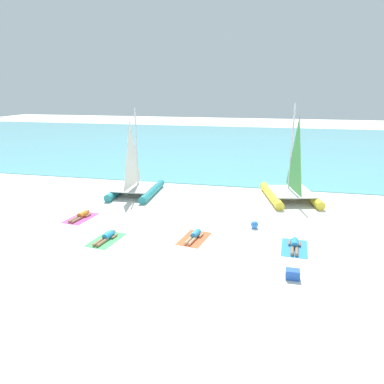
{
  "coord_description": "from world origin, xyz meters",
  "views": [
    {
      "loc": [
        4.04,
        -13.42,
        6.72
      ],
      "look_at": [
        0.0,
        4.75,
        1.2
      ],
      "focal_mm": 32.94,
      "sensor_mm": 36.0,
      "label": 1
    }
  ],
  "objects_px": {
    "sunbather_center_left": "(107,237)",
    "towel_rightmost": "(294,248)",
    "sailboat_yellow": "(291,186)",
    "towel_center_left": "(106,240)",
    "sunbather_leftmost": "(81,215)",
    "beach_ball": "(255,225)",
    "towel_leftmost": "(81,218)",
    "cooler_box": "(293,274)",
    "towel_center_right": "(194,239)",
    "sunbather_rightmost": "(295,245)",
    "sailboat_teal": "(135,182)",
    "sunbather_center_right": "(195,236)"
  },
  "relations": [
    {
      "from": "towel_leftmost",
      "to": "sunbather_center_left",
      "type": "relative_size",
      "value": 1.21
    },
    {
      "from": "sunbather_center_left",
      "to": "beach_ball",
      "type": "height_order",
      "value": "beach_ball"
    },
    {
      "from": "sunbather_rightmost",
      "to": "towel_leftmost",
      "type": "bearing_deg",
      "value": 176.83
    },
    {
      "from": "towel_leftmost",
      "to": "sunbather_rightmost",
      "type": "bearing_deg",
      "value": -6.55
    },
    {
      "from": "sunbather_center_right",
      "to": "towel_rightmost",
      "type": "xyz_separation_m",
      "value": [
        4.48,
        -0.1,
        -0.13
      ]
    },
    {
      "from": "towel_center_left",
      "to": "sunbather_rightmost",
      "type": "bearing_deg",
      "value": 7.11
    },
    {
      "from": "sunbather_leftmost",
      "to": "sunbather_rightmost",
      "type": "xyz_separation_m",
      "value": [
        11.0,
        -1.33,
        0.0
      ]
    },
    {
      "from": "towel_rightmost",
      "to": "cooler_box",
      "type": "xyz_separation_m",
      "value": [
        -0.22,
        -2.67,
        0.17
      ]
    },
    {
      "from": "towel_rightmost",
      "to": "towel_leftmost",
      "type": "bearing_deg",
      "value": 173.11
    },
    {
      "from": "sailboat_yellow",
      "to": "sunbather_leftmost",
      "type": "bearing_deg",
      "value": -165.61
    },
    {
      "from": "towel_leftmost",
      "to": "towel_center_left",
      "type": "xyz_separation_m",
      "value": [
        2.6,
        -2.31,
        0.0
      ]
    },
    {
      "from": "sailboat_teal",
      "to": "beach_ball",
      "type": "distance_m",
      "value": 9.0
    },
    {
      "from": "sunbather_center_left",
      "to": "sunbather_center_right",
      "type": "xyz_separation_m",
      "value": [
        3.92,
        1.02,
        0.0
      ]
    },
    {
      "from": "sunbather_leftmost",
      "to": "sunbather_center_left",
      "type": "bearing_deg",
      "value": -34.27
    },
    {
      "from": "sunbather_center_left",
      "to": "towel_center_right",
      "type": "bearing_deg",
      "value": 21.44
    },
    {
      "from": "sailboat_teal",
      "to": "towel_center_left",
      "type": "bearing_deg",
      "value": -81.19
    },
    {
      "from": "sunbather_center_left",
      "to": "beach_ball",
      "type": "xyz_separation_m",
      "value": [
        6.58,
        2.85,
        0.06
      ]
    },
    {
      "from": "sailboat_yellow",
      "to": "sunbather_center_right",
      "type": "height_order",
      "value": "sailboat_yellow"
    },
    {
      "from": "towel_center_left",
      "to": "sunbather_center_left",
      "type": "xyz_separation_m",
      "value": [
        0.01,
        0.07,
        0.13
      ]
    },
    {
      "from": "sailboat_teal",
      "to": "towel_leftmost",
      "type": "xyz_separation_m",
      "value": [
        -1.26,
        -4.82,
        -0.82
      ]
    },
    {
      "from": "sunbather_center_left",
      "to": "towel_rightmost",
      "type": "relative_size",
      "value": 0.82
    },
    {
      "from": "towel_center_left",
      "to": "sunbather_rightmost",
      "type": "xyz_separation_m",
      "value": [
        8.41,
        1.05,
        0.13
      ]
    },
    {
      "from": "sunbather_center_left",
      "to": "cooler_box",
      "type": "bearing_deg",
      "value": -4.3
    },
    {
      "from": "sailboat_yellow",
      "to": "towel_center_left",
      "type": "distance_m",
      "value": 11.84
    },
    {
      "from": "sunbather_leftmost",
      "to": "sunbather_center_left",
      "type": "xyz_separation_m",
      "value": [
        2.6,
        -2.31,
        0.0
      ]
    },
    {
      "from": "sunbather_rightmost",
      "to": "beach_ball",
      "type": "bearing_deg",
      "value": 137.72
    },
    {
      "from": "sailboat_yellow",
      "to": "towel_center_right",
      "type": "distance_m",
      "value": 8.55
    },
    {
      "from": "towel_center_right",
      "to": "beach_ball",
      "type": "height_order",
      "value": "beach_ball"
    },
    {
      "from": "sailboat_yellow",
      "to": "sunbather_center_left",
      "type": "distance_m",
      "value": 11.78
    },
    {
      "from": "sailboat_yellow",
      "to": "towel_center_right",
      "type": "height_order",
      "value": "sailboat_yellow"
    },
    {
      "from": "towel_rightmost",
      "to": "sunbather_rightmost",
      "type": "distance_m",
      "value": 0.14
    },
    {
      "from": "towel_center_left",
      "to": "sunbather_center_left",
      "type": "bearing_deg",
      "value": 82.22
    },
    {
      "from": "towel_center_left",
      "to": "sunbather_center_left",
      "type": "distance_m",
      "value": 0.14
    },
    {
      "from": "towel_rightmost",
      "to": "beach_ball",
      "type": "bearing_deg",
      "value": 133.28
    },
    {
      "from": "towel_center_right",
      "to": "sunbather_center_right",
      "type": "xyz_separation_m",
      "value": [
        0.01,
        0.07,
        0.13
      ]
    },
    {
      "from": "sailboat_yellow",
      "to": "towel_rightmost",
      "type": "relative_size",
      "value": 3.08
    },
    {
      "from": "sailboat_yellow",
      "to": "sunbather_rightmost",
      "type": "distance_m",
      "value": 7.15
    },
    {
      "from": "sailboat_teal",
      "to": "towel_center_right",
      "type": "distance_m",
      "value": 8.1
    },
    {
      "from": "sunbather_leftmost",
      "to": "beach_ball",
      "type": "bearing_deg",
      "value": 10.79
    },
    {
      "from": "towel_center_left",
      "to": "sunbather_leftmost",
      "type": "bearing_deg",
      "value": 137.39
    },
    {
      "from": "sunbather_leftmost",
      "to": "towel_center_right",
      "type": "relative_size",
      "value": 0.83
    },
    {
      "from": "towel_rightmost",
      "to": "sunbather_leftmost",
      "type": "bearing_deg",
      "value": 172.76
    },
    {
      "from": "sunbather_leftmost",
      "to": "cooler_box",
      "type": "distance_m",
      "value": 11.52
    },
    {
      "from": "towel_center_right",
      "to": "sunbather_rightmost",
      "type": "bearing_deg",
      "value": 0.43
    },
    {
      "from": "sunbather_leftmost",
      "to": "towel_rightmost",
      "type": "distance_m",
      "value": 11.09
    },
    {
      "from": "sunbather_center_right",
      "to": "sunbather_leftmost",
      "type": "bearing_deg",
      "value": 178.42
    },
    {
      "from": "beach_ball",
      "to": "cooler_box",
      "type": "height_order",
      "value": "beach_ball"
    },
    {
      "from": "sailboat_teal",
      "to": "sunbather_center_left",
      "type": "bearing_deg",
      "value": -81.02
    },
    {
      "from": "beach_ball",
      "to": "towel_center_left",
      "type": "bearing_deg",
      "value": -156.11
    },
    {
      "from": "towel_rightmost",
      "to": "beach_ball",
      "type": "height_order",
      "value": "beach_ball"
    }
  ]
}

